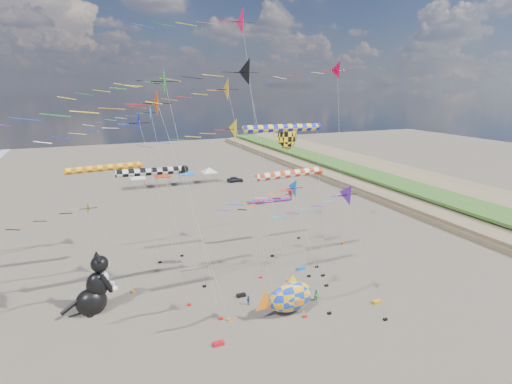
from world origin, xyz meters
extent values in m
plane|color=#51473B|center=(0.00, 0.00, 0.00)|extent=(260.00, 260.00, 0.00)
cone|color=#151BD9|center=(-9.69, 11.93, 17.57)|extent=(1.68, 1.80, 1.86)
cylinder|color=#B2B2B2|center=(-8.34, 11.93, 8.79)|extent=(2.74, 0.02, 17.58)
cube|color=black|center=(-6.98, 11.93, 0.10)|extent=(0.36, 0.24, 0.20)
cone|color=#551A96|center=(5.74, 2.69, 12.20)|extent=(1.72, 1.84, 1.90)
cylinder|color=#B2B2B2|center=(7.24, 2.69, 6.10)|extent=(3.02, 0.02, 12.21)
cube|color=black|center=(8.74, 2.69, 0.10)|extent=(0.36, 0.24, 0.20)
cone|color=blue|center=(2.31, 5.48, 12.35)|extent=(1.59, 1.70, 1.76)
cylinder|color=#B2B2B2|center=(3.47, 5.48, 6.17)|extent=(2.35, 0.02, 12.35)
cube|color=black|center=(4.64, 5.48, 0.10)|extent=(0.36, 0.24, 0.20)
cone|color=black|center=(1.03, 12.79, 21.65)|extent=(2.56, 2.74, 2.83)
cylinder|color=#B2B2B2|center=(2.55, 12.79, 10.83)|extent=(3.07, 0.02, 21.66)
cube|color=black|center=(4.07, 12.79, 0.10)|extent=(0.36, 0.24, 0.20)
cone|color=#EEAA18|center=(-3.31, 8.14, 20.18)|extent=(1.88, 2.01, 2.07)
cylinder|color=#B2B2B2|center=(-1.40, 8.14, 10.09)|extent=(3.84, 0.02, 20.18)
cube|color=black|center=(0.51, 8.14, 0.10)|extent=(0.36, 0.24, 0.20)
cone|color=yellow|center=(-0.94, 14.48, 16.50)|extent=(2.08, 2.22, 2.29)
cylinder|color=#B2B2B2|center=(0.34, 14.48, 8.25)|extent=(2.58, 0.02, 16.50)
cube|color=black|center=(1.62, 14.48, 0.10)|extent=(0.36, 0.24, 0.20)
cone|color=red|center=(13.65, 19.23, 22.21)|extent=(2.12, 2.27, 2.34)
cylinder|color=#B2B2B2|center=(14.62, 19.23, 11.10)|extent=(1.96, 0.02, 22.21)
cube|color=black|center=(15.58, 19.23, 0.10)|extent=(0.36, 0.24, 0.20)
cone|color=#E03A00|center=(-8.05, 8.05, 19.18)|extent=(2.21, 2.37, 2.44)
cylinder|color=#B2B2B2|center=(-6.14, 8.05, 9.59)|extent=(3.85, 0.02, 19.18)
cube|color=black|center=(-4.23, 8.05, 0.10)|extent=(0.36, 0.24, 0.20)
cone|color=orange|center=(-14.30, 16.65, 9.43)|extent=(1.61, 1.72, 1.77)
cylinder|color=#B2B2B2|center=(-12.97, 16.65, 4.71)|extent=(2.68, 0.02, 9.43)
cube|color=black|center=(-11.64, 16.65, 0.10)|extent=(0.36, 0.24, 0.20)
cone|color=#EB0B44|center=(3.37, 19.19, 27.00)|extent=(2.91, 3.12, 3.21)
cylinder|color=#B2B2B2|center=(4.28, 19.19, 13.50)|extent=(1.84, 0.02, 27.00)
cube|color=black|center=(5.19, 19.19, 0.10)|extent=(0.36, 0.24, 0.20)
cone|color=#0BB0E0|center=(-7.43, 23.54, 17.52)|extent=(1.72, 1.84, 1.90)
cylinder|color=#B2B2B2|center=(-6.27, 23.54, 8.76)|extent=(2.35, 0.02, 17.52)
cube|color=black|center=(-5.10, 23.54, 0.10)|extent=(0.36, 0.24, 0.20)
cone|color=#1C8420|center=(-7.33, 8.52, 20.78)|extent=(2.14, 2.29, 2.37)
cylinder|color=#B2B2B2|center=(-6.11, 8.52, 10.39)|extent=(2.46, 0.02, 20.79)
cube|color=black|center=(-4.89, 8.52, 0.10)|extent=(0.36, 0.24, 0.20)
cone|color=red|center=(5.74, 14.40, 8.99)|extent=(1.42, 1.52, 1.57)
cylinder|color=#B2B2B2|center=(7.19, 14.40, 4.49)|extent=(2.92, 0.02, 8.99)
cube|color=black|center=(8.64, 14.40, 0.10)|extent=(0.36, 0.24, 0.20)
cylinder|color=red|center=(6.53, 23.19, 6.00)|extent=(6.05, 0.64, 0.64)
sphere|color=red|center=(9.55, 23.19, 6.00)|extent=(0.67, 0.67, 0.67)
cylinder|color=#B2B2B2|center=(10.30, 23.19, 3.00)|extent=(1.52, 0.02, 6.01)
cube|color=black|center=(11.05, 23.19, 0.10)|extent=(0.36, 0.24, 0.20)
cylinder|color=red|center=(2.54, 10.12, 12.50)|extent=(6.45, 0.72, 0.72)
sphere|color=red|center=(5.76, 10.12, 12.50)|extent=(0.75, 0.75, 0.75)
cylinder|color=#B2B2B2|center=(6.51, 10.12, 6.25)|extent=(1.52, 0.02, 12.50)
cube|color=black|center=(7.26, 10.12, 0.10)|extent=(0.36, 0.24, 0.20)
cylinder|color=#1218B8|center=(2.78, 12.25, 16.52)|extent=(7.75, 0.74, 0.74)
sphere|color=#1218B8|center=(6.66, 12.25, 16.52)|extent=(0.78, 0.78, 0.78)
cylinder|color=#B2B2B2|center=(7.41, 12.25, 8.26)|extent=(1.52, 0.02, 16.52)
cube|color=black|center=(8.16, 12.25, 0.10)|extent=(0.36, 0.24, 0.20)
cylinder|color=black|center=(-9.30, 14.92, 12.76)|extent=(6.32, 0.72, 0.72)
sphere|color=black|center=(-6.14, 14.92, 12.76)|extent=(0.75, 0.75, 0.75)
cylinder|color=#B2B2B2|center=(-5.39, 14.92, 6.38)|extent=(1.52, 0.02, 12.76)
cube|color=black|center=(-4.64, 14.92, 0.10)|extent=(0.36, 0.24, 0.20)
cylinder|color=#E65C13|center=(-13.22, 22.61, 11.94)|extent=(7.54, 0.72, 0.72)
sphere|color=#E65C13|center=(-9.45, 22.61, 11.94)|extent=(0.75, 0.75, 0.75)
cylinder|color=#B2B2B2|center=(-8.70, 22.61, 5.97)|extent=(1.52, 0.02, 11.94)
cube|color=black|center=(-7.95, 22.61, 0.10)|extent=(0.36, 0.24, 0.20)
ellipsoid|color=yellow|center=(4.64, 14.72, 15.32)|extent=(2.20, 0.40, 2.64)
cone|color=yellow|center=(3.14, 14.72, 15.32)|extent=(0.12, 1.80, 1.80)
cylinder|color=#B2B2B2|center=(5.64, 13.72, 7.66)|extent=(2.03, 2.03, 15.33)
cube|color=black|center=(6.64, 12.72, 0.10)|extent=(0.36, 0.24, 0.20)
ellipsoid|color=blue|center=(1.30, 6.91, 1.76)|extent=(4.41, 1.85, 2.91)
cone|color=orange|center=(-1.23, 6.91, 1.76)|extent=(2.14, 0.17, 2.14)
cone|color=yellow|center=(1.49, 6.91, 3.22)|extent=(1.56, 0.13, 1.55)
cylinder|color=#B2B2B2|center=(2.38, 6.41, 0.64)|extent=(0.21, 1.04, 1.30)
cube|color=red|center=(2.30, 5.91, 0.10)|extent=(0.36, 0.24, 0.20)
imported|color=gray|center=(0.90, 8.69, 0.83)|extent=(0.72, 0.63, 1.65)
imported|color=#208D3B|center=(4.81, 8.10, 0.57)|extent=(0.56, 0.44, 1.14)
imported|color=#273F95|center=(-1.66, 9.91, 0.48)|extent=(0.61, 0.46, 0.97)
cube|color=orange|center=(9.97, 5.36, 0.15)|extent=(0.90, 0.44, 0.30)
cube|color=blue|center=(6.70, 14.61, 0.15)|extent=(0.90, 0.44, 0.30)
cube|color=black|center=(-1.77, 11.58, 0.15)|extent=(0.90, 0.44, 0.30)
cube|color=red|center=(-6.20, 5.06, 0.15)|extent=(0.90, 0.44, 0.30)
cube|color=silver|center=(-6.00, 60.00, 2.25)|extent=(3.00, 3.00, 0.15)
pyramid|color=silver|center=(-6.00, 60.00, 3.30)|extent=(4.20, 4.20, 1.00)
cylinder|color=#999999|center=(-7.30, 58.70, 1.10)|extent=(0.08, 0.08, 2.20)
cylinder|color=#999999|center=(-4.70, 58.70, 1.10)|extent=(0.08, 0.08, 2.20)
cylinder|color=#999999|center=(-7.30, 61.30, 1.10)|extent=(0.08, 0.08, 2.20)
cylinder|color=#999999|center=(-4.70, 61.30, 1.10)|extent=(0.08, 0.08, 2.20)
cube|color=red|center=(-1.00, 60.00, 2.25)|extent=(3.00, 3.00, 0.15)
pyramid|color=red|center=(-1.00, 60.00, 3.30)|extent=(4.20, 4.20, 1.00)
cylinder|color=#999999|center=(-2.30, 58.70, 1.10)|extent=(0.08, 0.08, 2.20)
cylinder|color=#999999|center=(0.30, 58.70, 1.10)|extent=(0.08, 0.08, 2.20)
cylinder|color=#999999|center=(-2.30, 61.30, 1.10)|extent=(0.08, 0.08, 2.20)
cylinder|color=#999999|center=(0.30, 61.30, 1.10)|extent=(0.08, 0.08, 2.20)
cube|color=blue|center=(4.00, 60.00, 2.25)|extent=(3.00, 3.00, 0.15)
pyramid|color=blue|center=(4.00, 60.00, 3.30)|extent=(4.20, 4.20, 1.00)
cylinder|color=#999999|center=(2.70, 58.70, 1.10)|extent=(0.08, 0.08, 2.20)
cylinder|color=#999999|center=(5.30, 58.70, 1.10)|extent=(0.08, 0.08, 2.20)
cylinder|color=#999999|center=(2.70, 61.30, 1.10)|extent=(0.08, 0.08, 2.20)
cylinder|color=#999999|center=(5.30, 61.30, 1.10)|extent=(0.08, 0.08, 2.20)
cube|color=silver|center=(9.00, 60.00, 2.25)|extent=(3.00, 3.00, 0.15)
pyramid|color=silver|center=(9.00, 60.00, 3.30)|extent=(4.20, 4.20, 1.00)
cylinder|color=#999999|center=(7.70, 58.70, 1.10)|extent=(0.08, 0.08, 2.20)
cylinder|color=#999999|center=(10.30, 58.70, 1.10)|extent=(0.08, 0.08, 2.20)
cylinder|color=#999999|center=(7.70, 61.30, 1.10)|extent=(0.08, 0.08, 2.20)
cylinder|color=#999999|center=(10.30, 61.30, 1.10)|extent=(0.08, 0.08, 2.20)
imported|color=#26262D|center=(14.25, 58.00, 0.60)|extent=(3.63, 1.67, 1.21)
camera|label=1|loc=(-14.19, -22.06, 20.44)|focal=28.00mm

